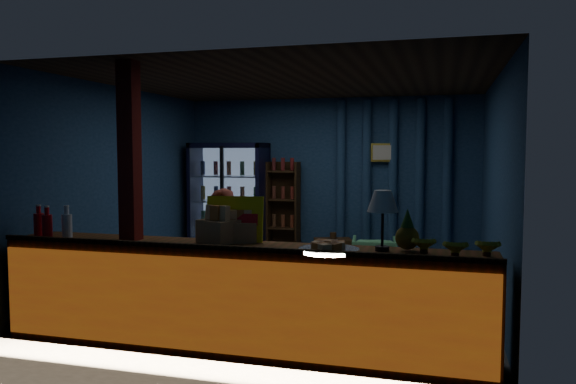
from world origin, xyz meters
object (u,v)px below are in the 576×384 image
object	(u,v)px
shopkeeper	(222,259)
table_lamp	(383,204)
pastry_tray	(329,248)
green_chair	(374,257)

from	to	relation	value
shopkeeper	table_lamp	distance (m)	1.82
pastry_tray	table_lamp	xyz separation A→B (m)	(0.42, 0.16, 0.37)
shopkeeper	table_lamp	bearing A→B (deg)	1.29
green_chair	table_lamp	size ratio (longest dim) A/B	1.24
green_chair	pastry_tray	world-z (taller)	pastry_tray
shopkeeper	green_chair	distance (m)	2.97
pastry_tray	shopkeeper	bearing A→B (deg)	151.75
green_chair	table_lamp	world-z (taller)	table_lamp
green_chair	table_lamp	bearing A→B (deg)	90.99
shopkeeper	pastry_tray	world-z (taller)	shopkeeper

